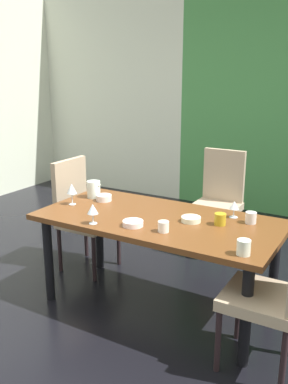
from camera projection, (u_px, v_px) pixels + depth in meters
The scene contains 17 objects.
ground_plane at pixel (102, 311), 3.25m from camera, with size 6.30×6.01×0.02m, color black.
back_panel_interior at pixel (109, 91), 6.25m from camera, with size 2.40×0.10×2.90m, color silver.
dining_table at pixel (158, 228), 3.13m from camera, with size 1.76×0.87×0.72m.
chair_head_far at pixel (219, 197), 4.22m from camera, with size 0.44×0.45×1.00m.
chair_right_near at pixel (276, 290), 2.48m from camera, with size 0.44×0.44×0.94m.
chair_left_far at pixel (81, 210), 3.84m from camera, with size 0.44×0.44×0.99m.
wine_glass_center at pixel (93, 209), 2.95m from camera, with size 0.08×0.08×0.14m.
wine_glass_east at pixel (72, 189), 3.37m from camera, with size 0.08×0.08×0.17m.
wine_glass_right at pixel (234, 206), 3.08m from camera, with size 0.07×0.07×0.12m.
serving_bowl_near_window at pixel (191, 219), 3.01m from camera, with size 0.14×0.14×0.04m, color white.
serving_bowl_near_shelf at pixel (104, 198), 3.49m from camera, with size 0.13×0.13×0.05m, color white.
serving_bowl_south at pixel (133, 223), 2.93m from camera, with size 0.14×0.14×0.04m, color white.
cup_front at pixel (220, 219), 2.95m from camera, with size 0.08×0.08×0.08m, color gold.
cup_left at pixel (163, 227), 2.82m from camera, with size 0.07×0.07×0.07m, color white.
cup_north at pixel (244, 247), 2.47m from camera, with size 0.08×0.08×0.09m, color silver.
cup_rear at pixel (251, 218), 2.98m from camera, with size 0.08×0.08×0.08m, color silver.
pitcher_west at pixel (94, 189), 3.57m from camera, with size 0.13×0.11×0.14m.
Camera 1 is at (1.73, -2.33, 1.76)m, focal length 40.00 mm.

